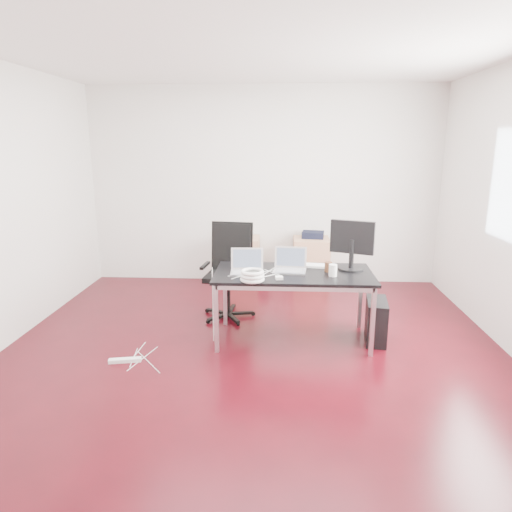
# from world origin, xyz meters

# --- Properties ---
(room_shell) EXTENTS (5.00, 5.00, 5.00)m
(room_shell) POSITION_xyz_m (0.04, 0.00, 1.40)
(room_shell) COLOR #32050C
(room_shell) RESTS_ON ground
(desk) EXTENTS (1.60, 0.80, 0.73)m
(desk) POSITION_xyz_m (0.39, 0.37, 0.68)
(desk) COLOR black
(desk) RESTS_ON ground
(office_chair) EXTENTS (0.53, 0.55, 1.08)m
(office_chair) POSITION_xyz_m (-0.34, 1.04, 0.61)
(office_chair) COLOR black
(office_chair) RESTS_ON ground
(filing_cabinet_left) EXTENTS (0.50, 0.50, 0.70)m
(filing_cabinet_left) POSITION_xyz_m (-0.30, 2.23, 0.35)
(filing_cabinet_left) COLOR tan
(filing_cabinet_left) RESTS_ON ground
(filing_cabinet_right) EXTENTS (0.50, 0.50, 0.70)m
(filing_cabinet_right) POSITION_xyz_m (0.69, 2.23, 0.35)
(filing_cabinet_right) COLOR tan
(filing_cabinet_right) RESTS_ON ground
(pc_tower) EXTENTS (0.26, 0.47, 0.44)m
(pc_tower) POSITION_xyz_m (1.26, 0.37, 0.22)
(pc_tower) COLOR black
(pc_tower) RESTS_ON ground
(wastebasket) EXTENTS (0.31, 0.31, 0.28)m
(wastebasket) POSITION_xyz_m (-0.03, 2.24, 0.14)
(wastebasket) COLOR black
(wastebasket) RESTS_ON ground
(power_strip) EXTENTS (0.31, 0.12, 0.04)m
(power_strip) POSITION_xyz_m (-1.19, -0.25, 0.02)
(power_strip) COLOR white
(power_strip) RESTS_ON ground
(laptop_left) EXTENTS (0.34, 0.27, 0.23)m
(laptop_left) POSITION_xyz_m (-0.08, 0.34, 0.79)
(laptop_left) COLOR silver
(laptop_left) RESTS_ON desk
(laptop_right) EXTENTS (0.35, 0.29, 0.23)m
(laptop_right) POSITION_xyz_m (0.36, 0.43, 0.79)
(laptop_right) COLOR silver
(laptop_right) RESTS_ON desk
(monitor) EXTENTS (0.44, 0.26, 0.51)m
(monitor) POSITION_xyz_m (0.99, 0.52, 1.01)
(monitor) COLOR black
(monitor) RESTS_ON desk
(keyboard) EXTENTS (0.45, 0.19, 0.02)m
(keyboard) POSITION_xyz_m (0.57, 0.61, 0.74)
(keyboard) COLOR white
(keyboard) RESTS_ON desk
(cup_white) EXTENTS (0.10, 0.10, 0.12)m
(cup_white) POSITION_xyz_m (0.77, 0.25, 0.79)
(cup_white) COLOR white
(cup_white) RESTS_ON desk
(cup_brown) EXTENTS (0.10, 0.10, 0.10)m
(cup_brown) POSITION_xyz_m (0.75, 0.42, 0.78)
(cup_brown) COLOR #54301D
(cup_brown) RESTS_ON desk
(cable_coil) EXTENTS (0.24, 0.24, 0.11)m
(cable_coil) POSITION_xyz_m (-0.01, 0.05, 0.78)
(cable_coil) COLOR white
(cable_coil) RESTS_ON desk
(power_adapter) EXTENTS (0.08, 0.08, 0.03)m
(power_adapter) POSITION_xyz_m (0.25, 0.12, 0.74)
(power_adapter) COLOR white
(power_adapter) RESTS_ON desk
(speaker) EXTENTS (0.10, 0.09, 0.18)m
(speaker) POSITION_xyz_m (-0.28, 2.28, 0.79)
(speaker) COLOR #9E9E9E
(speaker) RESTS_ON filing_cabinet_left
(navy_garment) EXTENTS (0.33, 0.28, 0.09)m
(navy_garment) POSITION_xyz_m (0.71, 2.27, 0.74)
(navy_garment) COLOR black
(navy_garment) RESTS_ON filing_cabinet_right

